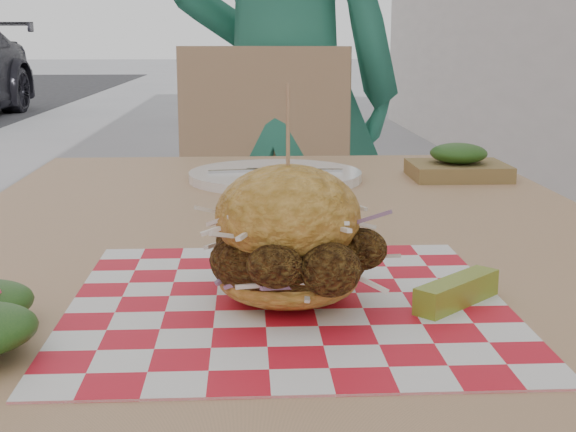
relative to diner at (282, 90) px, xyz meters
name	(u,v)px	position (x,y,z in m)	size (l,w,h in m)	color
diner	(282,90)	(0.00, 0.00, 0.00)	(0.61, 0.40, 1.68)	#28765D
patio_table	(286,295)	(-0.05, -1.18, -0.17)	(0.80, 1.20, 0.75)	tan
patio_chair	(273,217)	(-0.03, -0.22, -0.29)	(0.49, 0.50, 0.95)	tan
paper_liner	(288,303)	(-0.06, -1.44, -0.09)	(0.36, 0.36, 0.00)	red
sandwich	(288,243)	(-0.06, -1.44, -0.04)	(0.16, 0.16, 0.18)	gold
pickle_spear	(457,292)	(0.08, -1.46, -0.07)	(0.10, 0.02, 0.02)	olive
place_setting	(275,176)	(-0.05, -0.84, -0.08)	(0.27, 0.27, 0.02)	white
kraft_tray	(458,164)	(0.24, -0.84, -0.07)	(0.15, 0.12, 0.06)	olive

